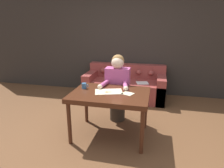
{
  "coord_description": "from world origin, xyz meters",
  "views": [
    {
      "loc": [
        0.8,
        -2.73,
        1.77
      ],
      "look_at": [
        0.12,
        0.21,
        0.84
      ],
      "focal_mm": 32.0,
      "sensor_mm": 36.0,
      "label": 1
    }
  ],
  "objects_px": {
    "couch": "(125,86)",
    "scissors": "(109,92)",
    "dining_table": "(110,97)",
    "mug": "(84,86)",
    "person": "(117,87)"
  },
  "relations": [
    {
      "from": "person",
      "to": "mug",
      "type": "xyz_separation_m",
      "value": [
        -0.46,
        -0.46,
        0.14
      ]
    },
    {
      "from": "couch",
      "to": "person",
      "type": "bearing_deg",
      "value": -87.62
    },
    {
      "from": "dining_table",
      "to": "couch",
      "type": "relative_size",
      "value": 0.63
    },
    {
      "from": "couch",
      "to": "scissors",
      "type": "relative_size",
      "value": 8.46
    },
    {
      "from": "dining_table",
      "to": "mug",
      "type": "distance_m",
      "value": 0.48
    },
    {
      "from": "dining_table",
      "to": "scissors",
      "type": "bearing_deg",
      "value": 134.31
    },
    {
      "from": "person",
      "to": "mug",
      "type": "bearing_deg",
      "value": -134.8
    },
    {
      "from": "couch",
      "to": "mug",
      "type": "distance_m",
      "value": 1.79
    },
    {
      "from": "mug",
      "to": "dining_table",
      "type": "bearing_deg",
      "value": -12.62
    },
    {
      "from": "person",
      "to": "dining_table",
      "type": "bearing_deg",
      "value": -90.38
    },
    {
      "from": "couch",
      "to": "person",
      "type": "xyz_separation_m",
      "value": [
        0.05,
        -1.2,
        0.35
      ]
    },
    {
      "from": "person",
      "to": "scissors",
      "type": "bearing_deg",
      "value": -91.62
    },
    {
      "from": "person",
      "to": "scissors",
      "type": "relative_size",
      "value": 5.52
    },
    {
      "from": "couch",
      "to": "scissors",
      "type": "distance_m",
      "value": 1.81
    },
    {
      "from": "scissors",
      "to": "mug",
      "type": "bearing_deg",
      "value": 168.56
    }
  ]
}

